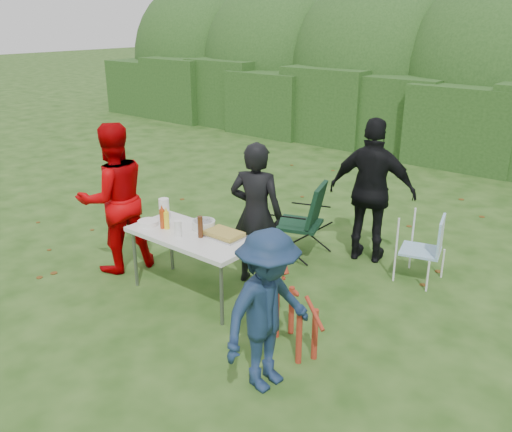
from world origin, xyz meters
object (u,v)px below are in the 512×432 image
Objects in this scene: folding_table at (193,238)px; beer_bottle at (200,227)px; person_cook at (256,214)px; camping_chair at (298,220)px; paper_towel_roll at (164,209)px; child at (268,311)px; lawn_chair at (421,248)px; person_black_puffy at (372,191)px; ketchup_bottle at (162,219)px; dog at (296,306)px; person_red_jacket at (114,198)px; mustard_bottle at (167,220)px.

beer_bottle is (0.13, -0.01, 0.17)m from folding_table.
camping_chair is at bearing -110.64° from person_cook.
beer_bottle is 0.92× the size of paper_towel_roll.
lawn_chair is (0.18, 2.69, -0.30)m from child.
camping_chair is at bearing 60.04° from paper_towel_roll.
folding_table is 1.83× the size of lawn_chair.
person_black_puffy is 1.29× the size of child.
paper_towel_roll is at bearing 133.76° from ketchup_bottle.
dog is (1.16, -0.84, -0.40)m from person_cook.
beer_bottle is at bearing 111.66° from person_red_jacket.
child reaches higher than ketchup_bottle.
dog is 1.42m from beer_bottle.
ketchup_bottle is at bearing 48.86° from camping_chair.
paper_towel_roll is at bearing 143.21° from mustard_bottle.
person_black_puffy reaches higher than mustard_bottle.
ketchup_bottle is (-2.00, 0.64, 0.14)m from child.
mustard_bottle is (-1.96, 0.66, 0.13)m from child.
person_cook is (0.32, 0.70, 0.16)m from folding_table.
person_black_puffy is 2.24× the size of lawn_chair.
person_cook is 1.99m from lawn_chair.
child reaches higher than dog.
child is at bearing -18.65° from mustard_bottle.
beer_bottle is 0.71m from paper_towel_roll.
child is 6.48× the size of ketchup_bottle.
child is at bearing 71.00° from lawn_chair.
ketchup_bottle reaches higher than folding_table.
lawn_chair is (1.48, 1.25, -0.43)m from person_cook.
ketchup_bottle is at bearing -166.88° from folding_table.
folding_table is at bearing 13.12° from ketchup_bottle.
child is 2.71m from lawn_chair.
folding_table is 0.42m from ketchup_bottle.
beer_bottle is (-0.92, -2.11, -0.06)m from person_black_puffy.
person_cook is at bearing 75.20° from beer_bottle.
paper_towel_roll is at bearing 169.83° from folding_table.
paper_towel_roll reaches higher than ketchup_bottle.
child is 1.53× the size of dog.
lawn_chair is at bearing -71.72° from dog.
mustard_bottle is at bearing 28.39° from lawn_chair.
camping_chair is (-1.33, 2.32, -0.21)m from child.
mustard_bottle reaches higher than folding_table.
ketchup_bottle is at bearing 25.48° from dog.
dog is at bearing -6.60° from paper_towel_roll.
person_red_jacket is 2.93m from child.
person_red_jacket is 1.97× the size of dog.
person_cook reaches higher than lawn_chair.
paper_towel_roll is at bearing 124.72° from person_red_jacket.
person_cook is at bearing -8.88° from dog.
lawn_chair is at bearing 47.33° from folding_table.
dog is at bearing -2.04° from mustard_bottle.
ketchup_bottle is (-0.68, -1.68, 0.34)m from camping_chair.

